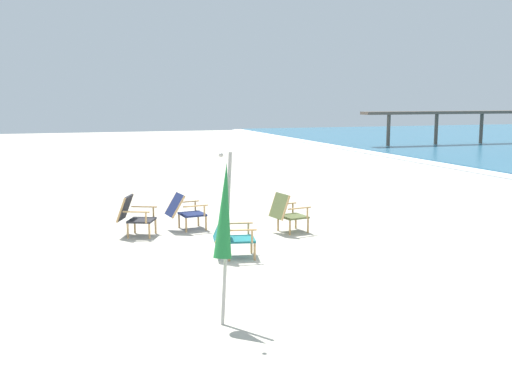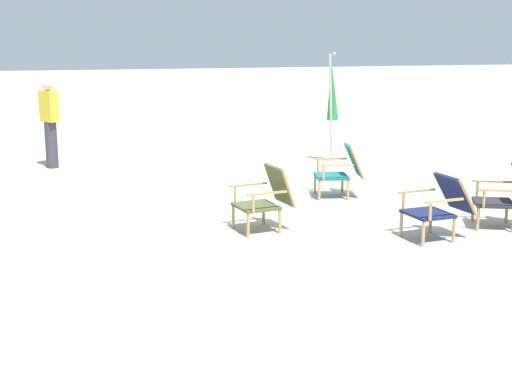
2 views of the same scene
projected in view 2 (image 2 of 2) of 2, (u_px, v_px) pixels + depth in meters
name	position (u px, v px, depth m)	size (l,w,h in m)	color
ground_plane	(346.00, 193.00, 11.12)	(80.00, 80.00, 0.00)	#B7AF9E
beach_chair_front_left	(506.00, 195.00, 9.09)	(0.80, 0.86, 0.81)	#28282D
beach_chair_back_right	(342.00, 169.00, 10.82)	(0.70, 0.81, 0.80)	#196066
beach_chair_front_right	(440.00, 204.00, 8.62)	(0.66, 0.84, 0.77)	#19234C
beach_chair_far_center	(267.00, 196.00, 8.99)	(0.68, 0.77, 0.82)	#515B33
umbrella_furled_green	(332.00, 91.00, 13.50)	(0.48, 0.41, 2.10)	#B7B2A8
person_near_chairs	(50.00, 123.00, 13.07)	(0.39, 0.36, 1.63)	#383842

